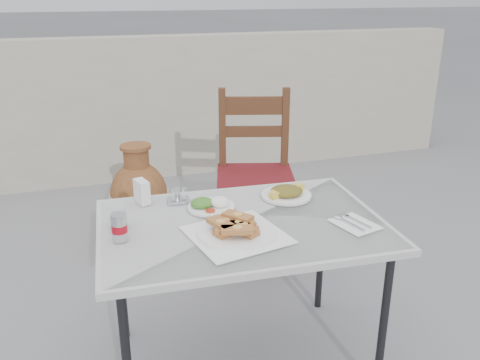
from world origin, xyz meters
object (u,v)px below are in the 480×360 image
object	(u,v)px
cafe_table	(242,232)
condiment_caddy	(178,197)
cola_glass	(119,219)
terracotta_urn	(139,197)
napkin_holder	(142,192)
salad_rice_plate	(211,204)
soda_can	(119,227)
chair	(255,174)
salad_chopped_plate	(286,193)
pide_plate	(237,228)

from	to	relation	value
cafe_table	condiment_caddy	bearing A→B (deg)	125.66
cola_glass	terracotta_urn	size ratio (longest dim) A/B	0.13
napkin_holder	salad_rice_plate	bearing A→B (deg)	-45.56
soda_can	condiment_caddy	bearing A→B (deg)	45.94
chair	cafe_table	bearing A→B (deg)	-96.16
salad_rice_plate	napkin_holder	xyz separation A→B (m)	(-0.26, 0.15, 0.03)
salad_rice_plate	terracotta_urn	distance (m)	1.24
soda_can	cola_glass	bearing A→B (deg)	84.60
cafe_table	chair	size ratio (longest dim) A/B	1.17
cola_glass	condiment_caddy	bearing A→B (deg)	33.54
salad_chopped_plate	condiment_caddy	bearing A→B (deg)	168.71
pide_plate	terracotta_urn	world-z (taller)	pide_plate
napkin_holder	salad_chopped_plate	bearing A→B (deg)	-27.73
cafe_table	cola_glass	bearing A→B (deg)	167.72
pide_plate	salad_chopped_plate	bearing A→B (deg)	41.52
condiment_caddy	terracotta_urn	size ratio (longest dim) A/B	0.16
cafe_table	pide_plate	bearing A→B (deg)	-118.73
chair	soda_can	bearing A→B (deg)	-116.06
pide_plate	soda_can	bearing A→B (deg)	166.90
pide_plate	chair	bearing A→B (deg)	66.52
salad_rice_plate	condiment_caddy	size ratio (longest dim) A/B	1.95
soda_can	condiment_caddy	world-z (taller)	soda_can
pide_plate	napkin_holder	world-z (taller)	napkin_holder
salad_chopped_plate	napkin_holder	xyz separation A→B (m)	(-0.62, 0.13, 0.03)
chair	salad_chopped_plate	bearing A→B (deg)	-82.66
salad_rice_plate	napkin_holder	bearing A→B (deg)	150.00
salad_chopped_plate	chair	world-z (taller)	chair
soda_can	cola_glass	distance (m)	0.11
terracotta_urn	salad_rice_plate	bearing A→B (deg)	-81.76
cola_glass	napkin_holder	xyz separation A→B (m)	(0.12, 0.22, 0.01)
cafe_table	napkin_holder	size ratio (longest dim) A/B	11.50
cafe_table	salad_chopped_plate	bearing A→B (deg)	34.38
condiment_caddy	cafe_table	bearing A→B (deg)	-54.34
salad_rice_plate	chair	bearing A→B (deg)	58.06
soda_can	pide_plate	bearing A→B (deg)	-13.10
soda_can	napkin_holder	size ratio (longest dim) A/B	1.02
cafe_table	napkin_holder	bearing A→B (deg)	137.60
chair	terracotta_urn	xyz separation A→B (m)	(-0.65, 0.39, -0.22)
salad_rice_plate	cola_glass	size ratio (longest dim) A/B	2.36
cafe_table	soda_can	distance (m)	0.49
soda_can	terracotta_urn	distance (m)	1.42
cafe_table	salad_chopped_plate	size ratio (longest dim) A/B	5.25
cola_glass	napkin_holder	size ratio (longest dim) A/B	0.83
pide_plate	terracotta_urn	distance (m)	1.51
salad_rice_plate	soda_can	size ratio (longest dim) A/B	1.91
pide_plate	salad_rice_plate	size ratio (longest dim) A/B	1.96
salad_rice_plate	terracotta_urn	world-z (taller)	salad_rice_plate
pide_plate	salad_chopped_plate	size ratio (longest dim) A/B	1.75
salad_rice_plate	cola_glass	bearing A→B (deg)	-170.42
chair	terracotta_urn	world-z (taller)	chair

